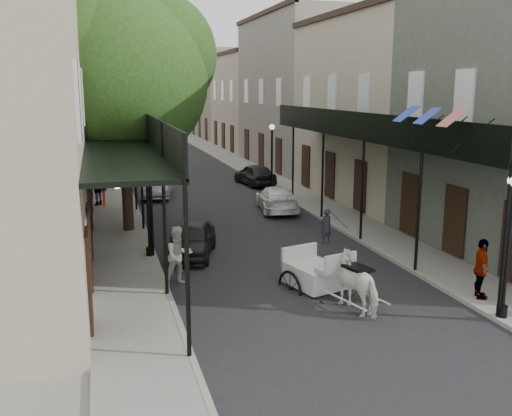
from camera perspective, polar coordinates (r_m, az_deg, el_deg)
ground at (r=15.86m, az=6.77°, el=-9.99°), size 140.00×140.00×0.00m
road at (r=34.55m, az=-5.93°, el=2.07°), size 8.00×90.00×0.01m
sidewalk_left at (r=34.08m, az=-14.24°, el=1.72°), size 2.20×90.00×0.12m
sidewalk_right at (r=35.72m, az=2.00°, el=2.54°), size 2.20×90.00×0.12m
building_row_left at (r=43.66m, az=-19.80°, el=10.42°), size 5.00×80.00×10.50m
building_row_right at (r=45.86m, az=2.56°, el=11.14°), size 5.00×80.00×10.50m
gallery_left at (r=20.65m, az=-13.12°, el=6.51°), size 2.20×18.05×4.88m
gallery_right at (r=23.15m, az=11.47°, el=7.14°), size 2.20×18.05×4.88m
tree_near at (r=23.80m, az=-12.33°, el=13.10°), size 7.31×6.80×9.63m
tree_far at (r=37.77m, az=-13.73°, el=11.53°), size 6.45×6.00×8.61m
lamppost_right_near at (r=15.65m, az=23.90°, el=-3.35°), size 0.32×0.32×3.71m
lamppost_left at (r=20.00m, az=-10.74°, el=0.64°), size 0.32×0.32×3.71m
lamppost_right_far at (r=33.28m, az=1.60°, el=5.31°), size 0.32×0.32×3.71m
horse at (r=15.71m, az=10.35°, el=-7.37°), size 1.27×1.95×1.52m
carriage at (r=17.38m, az=5.20°, el=-4.53°), size 1.93×2.49×2.54m
pedestrian_walking at (r=17.44m, az=-7.73°, el=-4.76°), size 1.07×0.94×1.84m
pedestrian_sidewalk_left at (r=29.57m, az=-15.63°, el=2.11°), size 1.40×1.32×1.90m
pedestrian_sidewalk_right at (r=17.10m, az=21.61°, el=-5.67°), size 0.80×1.08×1.71m
car_left_near at (r=20.45m, az=-6.37°, el=-3.13°), size 2.45×3.83×1.21m
car_left_mid at (r=31.96m, az=-9.88°, el=2.44°), size 2.26×4.54×1.43m
car_left_far at (r=46.79m, az=-11.81°, el=5.28°), size 2.45×4.84×1.31m
car_right_near at (r=27.74m, az=2.07°, el=0.95°), size 2.32×4.41×1.22m
car_right_far at (r=35.14m, az=-0.12°, el=3.39°), size 2.02×4.06×1.33m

